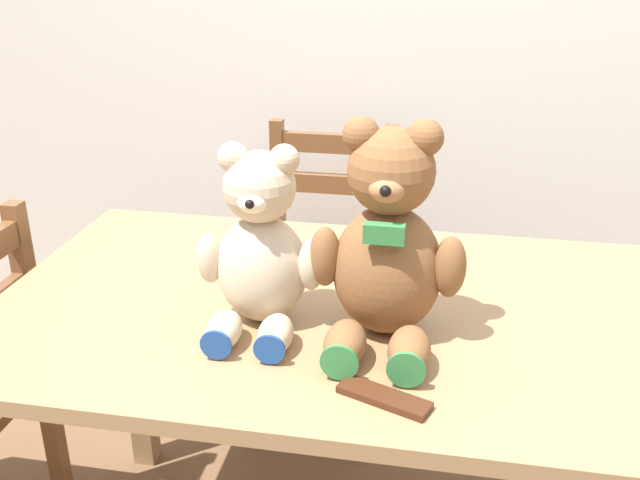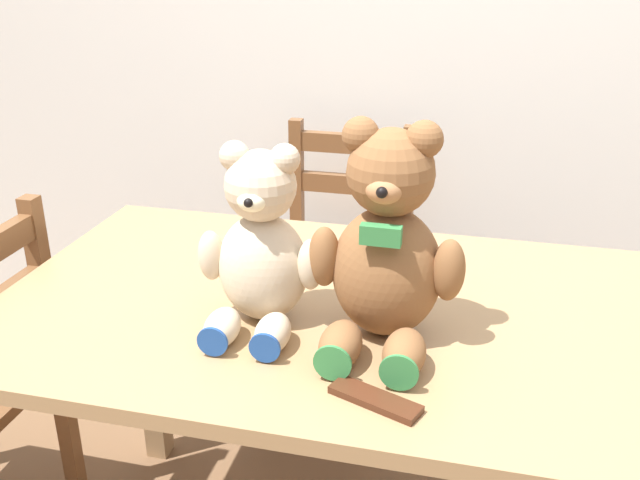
# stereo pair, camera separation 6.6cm
# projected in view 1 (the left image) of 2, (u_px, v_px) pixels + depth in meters

# --- Properties ---
(dining_table) EXTENTS (1.59, 0.81, 0.76)m
(dining_table) POSITION_uv_depth(u_px,v_px,m) (401.00, 353.00, 1.39)
(dining_table) COLOR #9E7A51
(dining_table) RESTS_ON ground_plane
(wooden_chair_behind) EXTENTS (0.40, 0.45, 0.89)m
(wooden_chair_behind) POSITION_uv_depth(u_px,v_px,m) (324.00, 273.00, 2.23)
(wooden_chair_behind) COLOR brown
(wooden_chair_behind) RESTS_ON ground_plane
(teddy_bear_left) EXTENTS (0.23, 0.23, 0.33)m
(teddy_bear_left) POSITION_uv_depth(u_px,v_px,m) (260.00, 250.00, 1.26)
(teddy_bear_left) COLOR beige
(teddy_bear_left) RESTS_ON dining_table
(teddy_bear_right) EXTENTS (0.27, 0.27, 0.39)m
(teddy_bear_right) POSITION_uv_depth(u_px,v_px,m) (387.00, 247.00, 1.21)
(teddy_bear_right) COLOR brown
(teddy_bear_right) RESTS_ON dining_table
(chocolate_bar) EXTENTS (0.15, 0.09, 0.01)m
(chocolate_bar) POSITION_uv_depth(u_px,v_px,m) (384.00, 397.00, 1.09)
(chocolate_bar) COLOR #472314
(chocolate_bar) RESTS_ON dining_table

